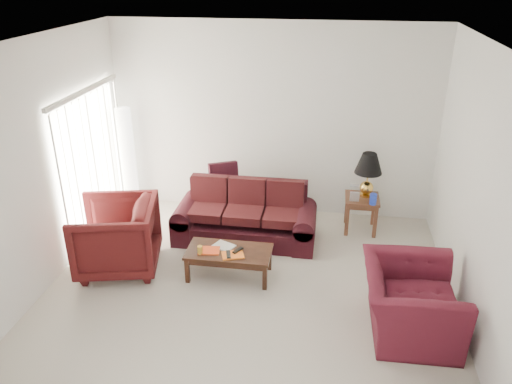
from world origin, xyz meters
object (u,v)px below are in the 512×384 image
floor_lamp (128,159)px  armchair_right (410,302)px  sofa (245,214)px  coffee_table (229,263)px  armchair_left (117,236)px  end_table (361,214)px

floor_lamp → armchair_right: bearing=-30.5°
sofa → coffee_table: size_ratio=1.88×
armchair_right → floor_lamp: bearing=58.1°
armchair_left → armchair_right: 3.72m
end_table → floor_lamp: size_ratio=0.32×
sofa → floor_lamp: floor_lamp is taller
end_table → coffee_table: bearing=-138.5°
armchair_left → end_table: bearing=102.9°
sofa → armchair_left: size_ratio=1.96×
sofa → coffee_table: bearing=-95.3°
floor_lamp → coffee_table: floor_lamp is taller
floor_lamp → armchair_left: (0.51, -1.75, -0.39)m
end_table → coffee_table: 2.30m
sofa → armchair_right: bearing=-41.6°
sofa → floor_lamp: bearing=156.9°
floor_lamp → armchair_right: size_ratio=1.49×
end_table → armchair_right: armchair_right is taller
armchair_left → coffee_table: size_ratio=0.96×
armchair_left → coffee_table: 1.52m
sofa → coffee_table: sofa is taller
armchair_left → armchair_right: size_ratio=0.90×
floor_lamp → end_table: bearing=-3.0°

